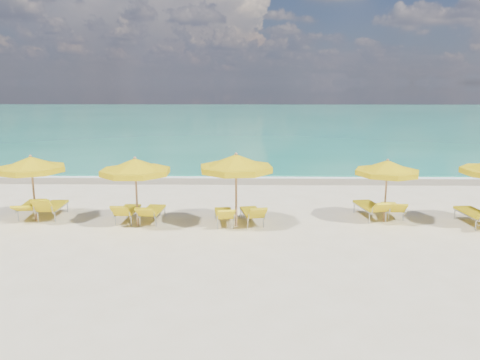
{
  "coord_description": "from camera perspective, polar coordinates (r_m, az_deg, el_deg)",
  "views": [
    {
      "loc": [
        0.28,
        -15.48,
        4.73
      ],
      "look_at": [
        0.0,
        1.5,
        1.2
      ],
      "focal_mm": 35.0,
      "sensor_mm": 36.0,
      "label": 1
    }
  ],
  "objects": [
    {
      "name": "lounger_2_right",
      "position": [
        18.07,
        -21.87,
        -3.5
      ],
      "size": [
        0.72,
        1.91,
        0.94
      ],
      "rotation": [
        0.0,
        0.0,
        0.04
      ],
      "color": "#A5A8AD",
      "rests_on": "ground"
    },
    {
      "name": "umbrella_4",
      "position": [
        15.34,
        -0.48,
        2.01
      ],
      "size": [
        3.04,
        3.04,
        2.5
      ],
      "rotation": [
        0.0,
        0.0,
        -0.27
      ],
      "color": "tan",
      "rests_on": "ground"
    },
    {
      "name": "foam_line",
      "position": [
        24.15,
        0.26,
        0.45
      ],
      "size": [
        120.0,
        1.2,
        0.03
      ],
      "primitive_type": "cube",
      "color": "white",
      "rests_on": "ground"
    },
    {
      "name": "umbrella_5",
      "position": [
        16.65,
        17.52,
        1.38
      ],
      "size": [
        2.26,
        2.26,
        2.22
      ],
      "rotation": [
        0.0,
        0.0,
        0.03
      ],
      "color": "tan",
      "rests_on": "ground"
    },
    {
      "name": "whitecap_near",
      "position": [
        33.41,
        -9.92,
        3.44
      ],
      "size": [
        14.0,
        0.36,
        0.05
      ],
      "primitive_type": "cube",
      "color": "white",
      "rests_on": "ground"
    },
    {
      "name": "ocean",
      "position": [
        63.65,
        0.69,
        7.49
      ],
      "size": [
        120.0,
        80.0,
        0.3
      ],
      "primitive_type": "cube",
      "color": "#167D62",
      "rests_on": "ground"
    },
    {
      "name": "lounger_6_left",
      "position": [
        17.77,
        26.65,
        -4.17
      ],
      "size": [
        0.85,
        2.09,
        0.8
      ],
      "rotation": [
        0.0,
        0.0,
        0.09
      ],
      "color": "#A5A8AD",
      "rests_on": "ground"
    },
    {
      "name": "whitecap_far",
      "position": [
        40.5,
        11.96,
        4.79
      ],
      "size": [
        18.0,
        0.3,
        0.05
      ],
      "primitive_type": "cube",
      "color": "white",
      "rests_on": "ground"
    },
    {
      "name": "ground_plane",
      "position": [
        16.19,
        -0.09,
        -5.25
      ],
      "size": [
        120.0,
        120.0,
        0.0
      ],
      "primitive_type": "plane",
      "color": "beige"
    },
    {
      "name": "lounger_5_left",
      "position": [
        17.36,
        15.58,
        -3.66
      ],
      "size": [
        1.01,
        2.1,
        0.88
      ],
      "rotation": [
        0.0,
        0.0,
        0.18
      ],
      "color": "#A5A8AD",
      "rests_on": "ground"
    },
    {
      "name": "umbrella_2",
      "position": [
        17.52,
        -24.11,
        1.7
      ],
      "size": [
        2.34,
        2.34,
        2.33
      ],
      "rotation": [
        0.0,
        0.0,
        0.02
      ],
      "color": "tan",
      "rests_on": "ground"
    },
    {
      "name": "lounger_5_right",
      "position": [
        17.71,
        18.07,
        -3.65
      ],
      "size": [
        0.63,
        1.68,
        0.75
      ],
      "rotation": [
        0.0,
        0.0,
        -0.05
      ],
      "color": "#A5A8AD",
      "rests_on": "ground"
    },
    {
      "name": "lounger_3_right",
      "position": [
        16.56,
        -10.63,
        -4.25
      ],
      "size": [
        0.75,
        1.88,
        0.81
      ],
      "rotation": [
        0.0,
        0.0,
        -0.08
      ],
      "color": "#A5A8AD",
      "rests_on": "ground"
    },
    {
      "name": "lounger_4_left",
      "position": [
        16.01,
        -1.96,
        -4.64
      ],
      "size": [
        0.8,
        1.81,
        0.79
      ],
      "rotation": [
        0.0,
        0.0,
        0.13
      ],
      "color": "#A5A8AD",
      "rests_on": "ground"
    },
    {
      "name": "umbrella_3",
      "position": [
        15.75,
        -12.65,
        1.54
      ],
      "size": [
        3.08,
        3.08,
        2.37
      ],
      "rotation": [
        0.0,
        0.0,
        0.42
      ],
      "color": "tan",
      "rests_on": "ground"
    },
    {
      "name": "lounger_2_left",
      "position": [
        18.5,
        -24.0,
        -3.35
      ],
      "size": [
        0.93,
        2.11,
        0.74
      ],
      "rotation": [
        0.0,
        0.0,
        0.14
      ],
      "color": "#A5A8AD",
      "rests_on": "ground"
    },
    {
      "name": "wet_sand_band",
      "position": [
        23.36,
        0.24,
        0.07
      ],
      "size": [
        120.0,
        2.6,
        0.01
      ],
      "primitive_type": "cube",
      "color": "tan",
      "rests_on": "ground"
    },
    {
      "name": "lounger_3_left",
      "position": [
        16.81,
        -13.52,
        -4.14
      ],
      "size": [
        0.66,
        1.81,
        0.83
      ],
      "rotation": [
        0.0,
        0.0,
        -0.02
      ],
      "color": "#A5A8AD",
      "rests_on": "ground"
    },
    {
      "name": "lounger_4_right",
      "position": [
        16.1,
        1.48,
        -4.52
      ],
      "size": [
        0.95,
        1.85,
        0.83
      ],
      "rotation": [
        0.0,
        0.0,
        0.21
      ],
      "color": "#A5A8AD",
      "rests_on": "ground"
    }
  ]
}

